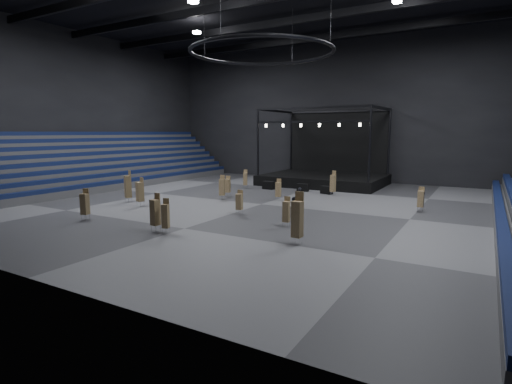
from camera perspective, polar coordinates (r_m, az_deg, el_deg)
The scene contains 26 objects.
floor at distance 35.49m, azimuth 0.79°, elevation -1.75°, with size 50.00×50.00×0.00m, color #58575A.
wall_back at distance 54.29m, azimuth 11.91°, elevation 11.16°, with size 50.00×0.20×18.00m, color black.
wall_front at distance 19.68m, azimuth -31.79°, elevation 15.08°, with size 50.00×0.20×18.00m, color black.
wall_left at distance 51.99m, azimuth -24.47°, elevation 10.72°, with size 0.20×42.00×18.00m, color black.
bleachers_left at distance 50.48m, azimuth -22.59°, elevation 2.64°, with size 7.20×40.00×6.40m.
stage at distance 49.97m, azimuth 9.93°, elevation 2.79°, with size 14.00×10.00×9.20m.
truss_ring at distance 35.55m, azimuth 0.84°, elevation 19.34°, with size 12.30×12.30×5.15m.
flight_case_left at distance 44.81m, azimuth 1.80°, elevation 0.97°, with size 1.33×0.66×0.89m, color black.
flight_case_mid at distance 43.45m, azimuth 6.71°, elevation 0.64°, with size 1.23×0.62×0.82m, color black.
flight_case_right at distance 42.03m, azimuth 10.05°, elevation 0.29°, with size 1.21×0.61×0.81m, color black.
chair_stack_0 at distance 25.83m, azimuth -12.80°, elevation -3.28°, with size 0.53×0.53×2.22m.
chair_stack_1 at distance 45.47m, azimuth -1.53°, elevation 1.93°, with size 0.57×0.57×2.13m.
chair_stack_2 at distance 39.80m, azimuth -4.08°, elevation 0.95°, with size 0.58×0.58×2.05m.
chair_stack_3 at distance 35.70m, azimuth -16.24°, elevation 0.11°, with size 0.65×0.65×2.51m.
chair_stack_4 at distance 26.39m, azimuth -14.18°, elevation -2.74°, with size 0.55×0.55×2.49m.
chair_stack_5 at distance 41.02m, azimuth 10.94°, elevation 1.29°, with size 0.54×0.54×2.50m.
chair_stack_6 at distance 26.88m, azimuth 4.36°, elevation -2.74°, with size 0.48×0.48×2.08m.
chair_stack_7 at distance 34.63m, azimuth 22.48°, elevation -0.85°, with size 0.47×0.47×2.01m.
chair_stack_8 at distance 38.02m, azimuth -4.88°, elevation 0.75°, with size 0.59×0.59×2.32m.
chair_stack_9 at distance 22.64m, azimuth 5.95°, elevation -3.73°, with size 0.57×0.57×3.04m.
chair_stack_10 at distance 30.96m, azimuth -2.39°, elevation -1.34°, with size 0.52×0.52×1.91m.
chair_stack_11 at distance 38.13m, azimuth -17.82°, elevation 0.81°, with size 0.68×0.68×2.92m.
chair_stack_12 at distance 37.27m, azimuth 3.21°, elevation 0.42°, with size 0.50×0.50×2.05m.
chair_stack_13 at distance 31.57m, azimuth -23.25°, elevation -1.52°, with size 0.60×0.60×2.29m.
man_center at distance 34.33m, azimuth 6.29°, elevation -0.73°, with size 0.61×0.40×1.68m, color black.
crew_member at distance 30.24m, azimuth 5.49°, elevation -2.12°, with size 0.74×0.58×1.53m, color black.
Camera 1 is at (17.03, -30.48, 6.33)m, focal length 28.00 mm.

